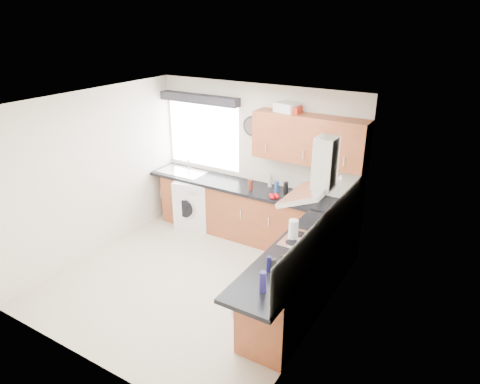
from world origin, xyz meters
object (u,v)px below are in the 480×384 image
Objects in this scene: extractor_hood at (317,177)px; upper_cabinets at (309,139)px; washing_machine at (195,203)px; oven at (302,275)px.

upper_cabinets is at bearing 116.13° from extractor_hood.
extractor_hood is 0.46× the size of upper_cabinets.
washing_machine is (-1.95, -0.23, -1.37)m from upper_cabinets.
washing_machine is (-2.50, 1.10, 0.01)m from oven.
oven is 1.99m from upper_cabinets.
oven is at bearing -39.74° from washing_machine.
extractor_hood is at bearing -38.92° from washing_machine.
extractor_hood is 1.48m from upper_cabinets.
washing_machine is at bearing 157.07° from extractor_hood.
washing_machine is at bearing 156.25° from oven.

